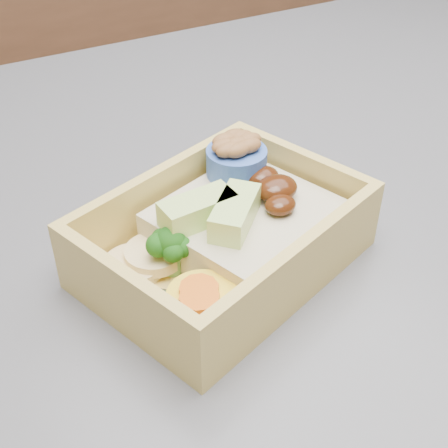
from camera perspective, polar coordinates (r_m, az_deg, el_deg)
bento_box at (r=0.46m, az=0.32°, el=-0.74°), size 0.23×0.20×0.07m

